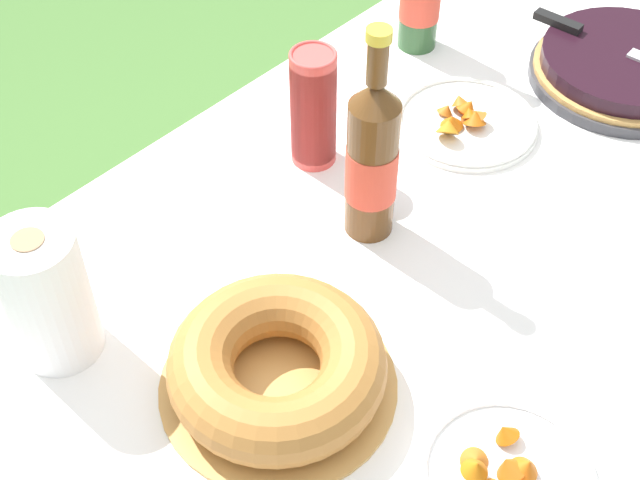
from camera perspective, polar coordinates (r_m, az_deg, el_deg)
name	(u,v)px	position (r m, az deg, el deg)	size (l,w,h in m)	color
garden_table	(410,289)	(1.34, 5.79, -3.14)	(1.85, 0.95, 0.67)	brown
tablecloth	(412,269)	(1.31, 5.93, -1.85)	(1.86, 0.96, 0.10)	white
berry_tart	(625,68)	(1.68, 18.93, 10.37)	(0.33, 0.33, 0.06)	#38383D
serving_knife	(614,45)	(1.67, 18.32, 11.76)	(0.05, 0.38, 0.01)	silver
bundt_cake	(277,367)	(1.12, -2.76, -8.11)	(0.31, 0.31, 0.09)	tan
cup_stack	(313,109)	(1.39, -0.43, 8.41)	(0.07, 0.07, 0.20)	#E04C47
cider_bottle_amber	(372,160)	(1.25, 3.35, 5.15)	(0.07, 0.07, 0.35)	brown
snack_plate_near	(508,476)	(1.10, 11.91, -14.56)	(0.21, 0.21, 0.05)	white
snack_plate_right	(466,121)	(1.52, 9.33, 7.53)	(0.24, 0.24, 0.06)	white
paper_towel_roll	(47,296)	(1.17, -17.08, -3.42)	(0.11, 0.11, 0.21)	white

